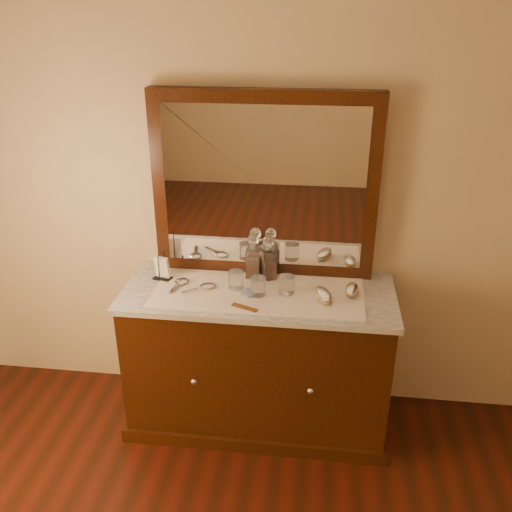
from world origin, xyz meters
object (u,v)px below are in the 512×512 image
object	(u,v)px
hand_mirror_outer	(180,283)
hand_mirror_inner	(204,287)
mirror_frame	(264,186)
napkin_rack	(162,269)
dresser_cabinet	(258,360)
brush_near	(323,295)
pin_dish	(249,293)
comb	(245,307)
decanter_right	(268,262)
brush_far	(352,290)
decanter_left	(253,260)

from	to	relation	value
hand_mirror_outer	hand_mirror_inner	distance (m)	0.14
mirror_frame	napkin_rack	bearing A→B (deg)	-162.63
dresser_cabinet	brush_near	size ratio (longest dim) A/B	7.99
pin_dish	comb	bearing A→B (deg)	-90.58
comb	hand_mirror_inner	bearing A→B (deg)	166.10
pin_dish	comb	size ratio (longest dim) A/B	0.61
decanter_right	mirror_frame	bearing A→B (deg)	110.98
dresser_cabinet	hand_mirror_inner	xyz separation A→B (m)	(-0.29, -0.01, 0.45)
mirror_frame	decanter_right	world-z (taller)	mirror_frame
mirror_frame	brush_near	bearing A→B (deg)	-40.99
brush_near	brush_far	xyz separation A→B (m)	(0.15, 0.08, -0.00)
dresser_cabinet	decanter_left	bearing A→B (deg)	106.44
hand_mirror_inner	decanter_right	bearing A→B (deg)	26.46
dresser_cabinet	decanter_right	xyz separation A→B (m)	(0.04, 0.15, 0.54)
brush_far	hand_mirror_outer	size ratio (longest dim) A/B	0.80
decanter_left	hand_mirror_outer	world-z (taller)	decanter_left
decanter_right	brush_far	size ratio (longest dim) A/B	1.66
dresser_cabinet	decanter_right	distance (m)	0.56
mirror_frame	decanter_right	bearing A→B (deg)	-69.02
pin_dish	hand_mirror_inner	xyz separation A→B (m)	(-0.24, 0.03, 0.00)
dresser_cabinet	comb	xyz separation A→B (m)	(-0.05, -0.19, 0.45)
mirror_frame	decanter_left	distance (m)	0.41
brush_far	decanter_right	bearing A→B (deg)	164.53
brush_near	hand_mirror_outer	distance (m)	0.77
decanter_left	hand_mirror_outer	distance (m)	0.42
napkin_rack	hand_mirror_inner	world-z (taller)	napkin_rack
brush_far	hand_mirror_outer	distance (m)	0.92
napkin_rack	hand_mirror_outer	world-z (taller)	napkin_rack
comb	decanter_right	bearing A→B (deg)	98.81
pin_dish	napkin_rack	distance (m)	0.51
hand_mirror_outer	napkin_rack	bearing A→B (deg)	153.08
decanter_left	hand_mirror_outer	bearing A→B (deg)	-159.57
comb	hand_mirror_outer	bearing A→B (deg)	173.58
mirror_frame	hand_mirror_inner	distance (m)	0.62
dresser_cabinet	napkin_rack	size ratio (longest dim) A/B	9.13
comb	brush_far	xyz separation A→B (m)	(0.53, 0.22, 0.02)
decanter_left	dresser_cabinet	bearing A→B (deg)	-73.56
decanter_left	hand_mirror_inner	bearing A→B (deg)	-144.31
napkin_rack	brush_far	world-z (taller)	napkin_rack
brush_near	hand_mirror_inner	size ratio (longest dim) A/B	0.97
dresser_cabinet	decanter_right	world-z (taller)	decanter_right
mirror_frame	hand_mirror_inner	world-z (taller)	mirror_frame
comb	decanter_right	size ratio (longest dim) A/B	0.56
decanter_right	brush_near	size ratio (longest dim) A/B	1.43
mirror_frame	hand_mirror_inner	xyz separation A→B (m)	(-0.29, -0.26, -0.49)
decanter_right	brush_far	world-z (taller)	decanter_right
comb	mirror_frame	bearing A→B (deg)	106.40
decanter_right	pin_dish	bearing A→B (deg)	-112.46
pin_dish	dresser_cabinet	bearing A→B (deg)	46.12
decanter_left	brush_near	bearing A→B (deg)	-28.64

